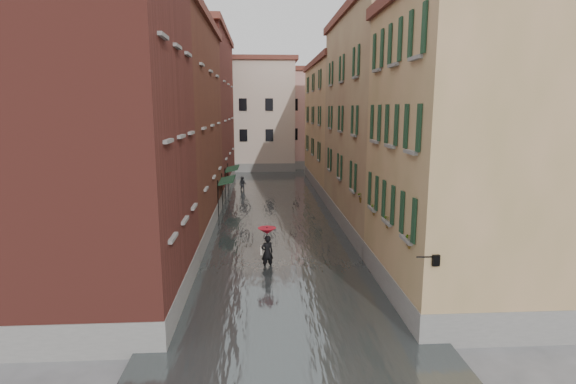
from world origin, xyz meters
name	(u,v)px	position (x,y,z in m)	size (l,w,h in m)	color
ground	(285,281)	(0.00, 0.00, 0.00)	(120.00, 120.00, 0.00)	#58585B
floodwater	(275,213)	(0.00, 13.00, 0.10)	(10.00, 60.00, 0.20)	#4B5253
building_left_near	(97,139)	(-7.00, -2.00, 6.50)	(6.00, 8.00, 13.00)	maroon
building_left_mid	(162,131)	(-7.00, 9.00, 6.25)	(6.00, 14.00, 12.50)	#5D2E1D
building_left_far	(196,115)	(-7.00, 24.00, 7.00)	(6.00, 16.00, 14.00)	maroon
building_right_near	(467,157)	(7.00, -2.00, 5.75)	(6.00, 8.00, 11.50)	#9A834F
building_right_mid	(388,126)	(7.00, 9.00, 6.50)	(6.00, 14.00, 13.00)	tan
building_right_far	(344,128)	(7.00, 24.00, 5.75)	(6.00, 16.00, 11.50)	#9A834F
building_end_cream	(245,117)	(-3.00, 38.00, 6.50)	(12.00, 9.00, 13.00)	beige
building_end_pink	(314,121)	(6.00, 40.00, 6.00)	(10.00, 9.00, 12.00)	tan
awning_near	(226,181)	(-3.48, 12.94, 2.48)	(1.09, 3.38, 2.80)	#16331F
awning_far	(232,169)	(-3.48, 19.16, 2.47)	(1.09, 3.26, 2.80)	#16331F
wall_lantern	(435,260)	(4.33, -6.00, 3.01)	(0.71, 0.22, 0.35)	black
window_planters	(383,207)	(4.12, -0.81, 3.51)	(0.59, 8.40, 0.84)	#9E6533
pedestrian_main	(267,245)	(-0.76, 1.54, 1.21)	(0.89, 0.89, 2.06)	black
pedestrian_far	(243,184)	(-2.72, 21.78, 0.72)	(0.70, 0.55, 1.44)	black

